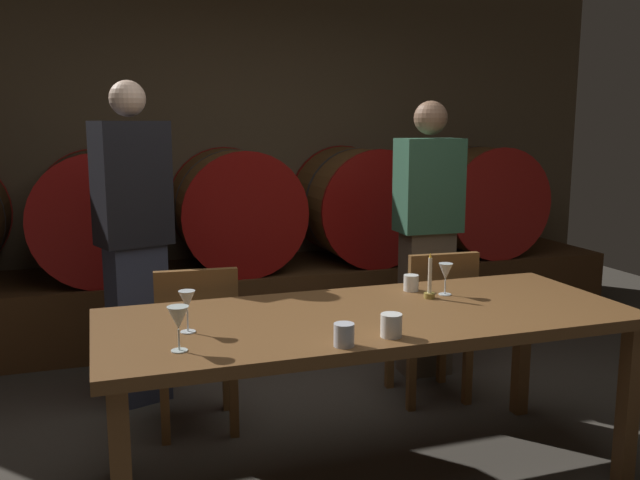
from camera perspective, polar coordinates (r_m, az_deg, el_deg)
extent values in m
cube|color=brown|center=(5.58, -8.23, 7.96)|extent=(6.67, 0.24, 2.80)
cube|color=#4C2D16|center=(5.21, -6.81, -4.96)|extent=(6.00, 0.90, 0.50)
cylinder|color=#513319|center=(4.98, -18.21, 2.02)|extent=(0.88, 0.77, 0.88)
cylinder|color=#9E1411|center=(4.58, -18.15, 1.38)|extent=(0.90, 0.03, 0.90)
cylinder|color=#9E1411|center=(5.38, -18.26, 2.57)|extent=(0.90, 0.03, 0.90)
cylinder|color=#2D2D33|center=(4.98, -18.21, 2.02)|extent=(0.89, 0.04, 0.89)
cylinder|color=brown|center=(5.08, -7.19, 2.59)|extent=(0.88, 0.77, 0.88)
cylinder|color=maroon|center=(4.69, -6.21, 2.00)|extent=(0.90, 0.03, 0.90)
cylinder|color=maroon|center=(5.47, -8.03, 3.09)|extent=(0.90, 0.03, 0.90)
cylinder|color=#2D2D33|center=(5.08, -7.19, 2.59)|extent=(0.89, 0.04, 0.89)
cylinder|color=brown|center=(5.36, 3.28, 3.03)|extent=(0.88, 0.77, 0.88)
cylinder|color=maroon|center=(4.99, 5.00, 2.50)|extent=(0.90, 0.03, 0.90)
cylinder|color=maroon|center=(5.73, 1.79, 3.49)|extent=(0.90, 0.03, 0.90)
cylinder|color=#2D2D33|center=(5.36, 3.28, 3.03)|extent=(0.89, 0.04, 0.89)
cylinder|color=brown|center=(5.83, 12.92, 3.35)|extent=(0.88, 0.77, 0.88)
cylinder|color=#B21C16|center=(5.49, 15.10, 2.88)|extent=(0.90, 0.03, 0.90)
cylinder|color=#B21C16|center=(6.17, 10.98, 3.77)|extent=(0.90, 0.03, 0.90)
cylinder|color=#2D2D33|center=(5.83, 12.92, 3.35)|extent=(0.89, 0.04, 0.89)
cube|color=brown|center=(2.93, 4.21, -6.61)|extent=(2.28, 0.90, 0.05)
cube|color=brown|center=(3.31, 24.54, -12.60)|extent=(0.07, 0.07, 0.72)
cube|color=brown|center=(3.22, -16.98, -12.80)|extent=(0.07, 0.07, 0.72)
cube|color=brown|center=(3.87, 16.64, -8.86)|extent=(0.07, 0.07, 0.72)
cube|color=brown|center=(3.59, -10.41, -8.75)|extent=(0.43, 0.43, 0.04)
cube|color=brown|center=(3.35, -10.34, -5.99)|extent=(0.40, 0.07, 0.42)
cube|color=brown|center=(3.84, -7.89, -11.07)|extent=(0.05, 0.05, 0.42)
cube|color=brown|center=(3.83, -13.06, -11.33)|extent=(0.05, 0.05, 0.42)
cube|color=brown|center=(3.53, -7.28, -13.01)|extent=(0.05, 0.05, 0.42)
cube|color=brown|center=(3.51, -12.95, -13.32)|extent=(0.05, 0.05, 0.42)
cube|color=brown|center=(3.97, 9.13, -6.91)|extent=(0.43, 0.43, 0.04)
cube|color=brown|center=(3.75, 10.34, -4.30)|extent=(0.40, 0.07, 0.42)
cube|color=brown|center=(4.25, 10.23, -9.04)|extent=(0.05, 0.05, 0.42)
cube|color=brown|center=(4.13, 5.89, -9.53)|extent=(0.05, 0.05, 0.42)
cube|color=brown|center=(3.97, 12.34, -10.53)|extent=(0.05, 0.05, 0.42)
cube|color=brown|center=(3.83, 7.72, -11.14)|extent=(0.05, 0.05, 0.42)
cube|color=#33384C|center=(3.99, -15.08, -6.82)|extent=(0.35, 0.29, 0.91)
cube|color=black|center=(3.84, -15.61, 4.61)|extent=(0.44, 0.35, 0.68)
sphere|color=beige|center=(3.83, -15.93, 11.40)|extent=(0.19, 0.19, 0.19)
cube|color=brown|center=(4.33, 8.89, -5.26)|extent=(0.31, 0.21, 0.91)
cube|color=#336047|center=(4.20, 9.16, 4.57)|extent=(0.39, 0.25, 0.57)
sphere|color=#8C664C|center=(4.18, 9.32, 10.13)|extent=(0.20, 0.20, 0.20)
cylinder|color=olive|center=(3.19, 9.21, -4.65)|extent=(0.05, 0.05, 0.02)
cylinder|color=#EDE5CC|center=(3.17, 9.26, -2.97)|extent=(0.02, 0.02, 0.17)
cone|color=yellow|center=(3.15, 9.30, -1.27)|extent=(0.01, 0.01, 0.02)
cylinder|color=silver|center=(2.50, -11.78, -9.11)|extent=(0.06, 0.06, 0.00)
cylinder|color=silver|center=(2.49, -11.81, -8.23)|extent=(0.01, 0.01, 0.08)
cone|color=silver|center=(2.46, -11.88, -6.45)|extent=(0.08, 0.08, 0.08)
cylinder|color=white|center=(2.71, -11.07, -7.60)|extent=(0.06, 0.06, 0.00)
cylinder|color=white|center=(2.69, -11.10, -6.66)|extent=(0.01, 0.01, 0.09)
cone|color=white|center=(2.67, -11.16, -5.00)|extent=(0.07, 0.07, 0.07)
cylinder|color=white|center=(3.27, 10.49, -4.52)|extent=(0.06, 0.06, 0.00)
cylinder|color=white|center=(3.26, 10.51, -3.91)|extent=(0.01, 0.01, 0.07)
cone|color=white|center=(3.24, 10.55, -2.64)|extent=(0.07, 0.07, 0.08)
cylinder|color=silver|center=(2.49, 2.04, -7.99)|extent=(0.08, 0.08, 0.09)
cylinder|color=white|center=(2.61, 6.03, -7.17)|extent=(0.08, 0.08, 0.09)
cylinder|color=white|center=(3.31, 7.69, -3.60)|extent=(0.07, 0.07, 0.08)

